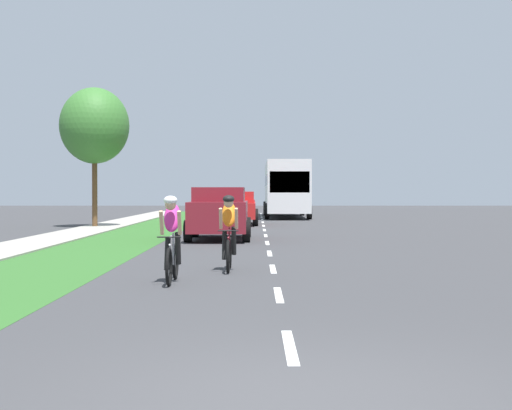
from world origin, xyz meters
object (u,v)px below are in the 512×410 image
street_tree_near (91,126)px  cyclist_trailing (226,232)px  suv_maroon (216,212)px  cyclist_lead (169,238)px  bus_white (283,186)px  pickup_red (233,208)px

street_tree_near → cyclist_trailing: bearing=-70.0°
suv_maroon → street_tree_near: street_tree_near is taller
cyclist_lead → street_tree_near: street_tree_near is taller
bus_white → suv_maroon: bearing=-98.1°
cyclist_trailing → bus_white: bearing=85.7°
cyclist_trailing → pickup_red: pickup_red is taller
cyclist_lead → cyclist_trailing: bearing=65.3°
cyclist_lead → bus_white: 34.68m
suv_maroon → bus_white: size_ratio=0.41×
pickup_red → bus_white: size_ratio=0.44×
cyclist_lead → bus_white: (3.41, 34.49, 1.17)m
cyclist_trailing → suv_maroon: size_ratio=0.37×
suv_maroon → bus_white: (3.16, 22.23, 1.03)m
bus_white → pickup_red: bearing=-104.8°
pickup_red → bus_white: 11.41m
cyclist_trailing → street_tree_near: bearing=110.0°
cyclist_lead → street_tree_near: size_ratio=0.27×
pickup_red → street_tree_near: street_tree_near is taller
suv_maroon → street_tree_near: size_ratio=0.73×
cyclist_lead → street_tree_near: (-5.88, 20.86, 3.83)m
suv_maroon → pickup_red: bearing=88.7°
cyclist_lead → bus_white: size_ratio=0.15×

